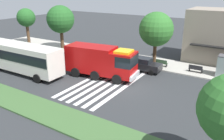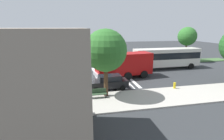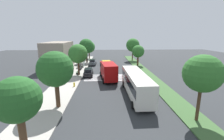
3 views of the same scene
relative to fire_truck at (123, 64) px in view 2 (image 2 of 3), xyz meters
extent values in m
plane|color=#2D3033|center=(3.81, -1.03, -2.00)|extent=(120.00, 120.00, 0.00)
cube|color=#ADA89E|center=(3.81, 7.93, -1.93)|extent=(60.00, 4.77, 0.14)
cube|color=#3D6033|center=(3.81, -9.11, -1.93)|extent=(60.00, 3.00, 0.14)
cube|color=silver|center=(-0.95, -1.03, -1.99)|extent=(0.45, 11.84, 0.01)
cube|color=silver|center=(-0.05, -1.03, -1.99)|extent=(0.45, 11.84, 0.01)
cube|color=silver|center=(0.85, -1.03, -1.99)|extent=(0.45, 11.84, 0.01)
cube|color=silver|center=(1.75, -1.03, -1.99)|extent=(0.45, 11.84, 0.01)
cube|color=silver|center=(2.65, -1.03, -1.99)|extent=(0.45, 11.84, 0.01)
cube|color=silver|center=(3.55, -1.03, -1.99)|extent=(0.45, 11.84, 0.01)
cube|color=#A50C0C|center=(2.57, 0.32, -0.10)|extent=(2.70, 2.83, 2.69)
cube|color=#A50C0C|center=(-1.41, -0.18, 0.05)|extent=(5.88, 3.23, 2.98)
cube|color=black|center=(2.92, 0.37, 0.43)|extent=(2.04, 2.77, 1.18)
cube|color=silver|center=(3.86, 0.49, -1.20)|extent=(0.56, 2.56, 0.50)
cube|color=yellow|center=(2.57, 0.32, 1.36)|extent=(1.89, 1.98, 0.24)
cylinder|color=black|center=(2.17, 1.56, -1.45)|extent=(1.13, 0.44, 1.10)
cylinder|color=black|center=(2.49, -0.97, -1.45)|extent=(1.13, 0.44, 1.10)
cylinder|color=black|center=(-2.96, 0.91, -1.45)|extent=(1.13, 0.44, 1.10)
cylinder|color=black|center=(-2.64, -1.62, -1.45)|extent=(1.13, 0.44, 1.10)
cylinder|color=black|center=(-0.45, 1.23, -1.45)|extent=(1.13, 0.44, 1.10)
cylinder|color=black|center=(-0.14, -1.30, -1.45)|extent=(1.13, 0.44, 1.10)
cube|color=black|center=(2.96, 4.35, -1.29)|extent=(4.65, 1.92, 0.78)
cube|color=black|center=(2.73, 4.34, -0.60)|extent=(2.62, 1.65, 0.60)
cylinder|color=black|center=(4.46, 5.29, -1.68)|extent=(0.65, 0.24, 0.64)
cylinder|color=black|center=(4.50, 3.49, -1.68)|extent=(0.65, 0.24, 0.64)
cylinder|color=black|center=(1.42, 5.20, -1.68)|extent=(0.65, 0.24, 0.64)
cylinder|color=black|center=(1.47, 3.41, -1.68)|extent=(0.65, 0.24, 0.64)
cylinder|color=black|center=(14.08, 5.27, -1.68)|extent=(0.65, 0.24, 0.64)
cylinder|color=black|center=(14.03, 3.50, -1.68)|extent=(0.65, 0.24, 0.64)
cube|color=silver|center=(-9.10, -3.99, 0.01)|extent=(11.75, 2.79, 3.01)
cube|color=black|center=(-9.10, -3.99, 0.37)|extent=(11.51, 2.83, 1.08)
cylinder|color=black|center=(-13.17, -5.35, -1.50)|extent=(1.01, 0.32, 1.00)
cylinder|color=black|center=(-13.22, -2.80, -1.50)|extent=(1.01, 0.32, 1.00)
cylinder|color=black|center=(-4.98, -5.18, -1.50)|extent=(1.01, 0.32, 1.00)
cylinder|color=black|center=(-5.04, -2.63, -1.50)|extent=(1.01, 0.32, 1.00)
cube|color=#4C4C51|center=(12.75, 7.22, 0.54)|extent=(3.50, 1.40, 0.12)
cube|color=#8C9E99|center=(12.75, 6.56, -0.66)|extent=(3.50, 0.08, 2.40)
cylinder|color=#333338|center=(11.05, 7.87, -0.66)|extent=(0.08, 0.08, 2.40)
cube|color=black|center=(8.75, 6.98, -1.45)|extent=(1.60, 0.50, 0.08)
cube|color=black|center=(8.75, 6.76, -1.18)|extent=(1.60, 0.06, 0.45)
cube|color=black|center=(8.03, 6.98, -1.67)|extent=(0.08, 0.45, 0.37)
cube|color=black|center=(9.47, 6.98, -1.67)|extent=(0.08, 0.45, 0.37)
cube|color=#2D472D|center=(4.42, 6.98, -1.45)|extent=(1.60, 0.50, 0.08)
cube|color=#2D472D|center=(4.42, 6.76, -1.18)|extent=(1.60, 0.06, 0.45)
cube|color=black|center=(3.70, 6.98, -1.67)|extent=(0.08, 0.45, 0.37)
cube|color=black|center=(5.14, 6.98, -1.67)|extent=(0.08, 0.45, 0.37)
cube|color=black|center=(11.83, 9.92, 0.80)|extent=(9.44, 0.80, 0.16)
cylinder|color=#47301E|center=(3.59, 6.55, -0.22)|extent=(0.44, 0.44, 3.27)
sphere|color=#2D6B28|center=(3.59, 6.55, 2.90)|extent=(4.25, 4.25, 4.25)
cylinder|color=#47301E|center=(-16.33, -9.11, 0.04)|extent=(0.33, 0.33, 3.79)
sphere|color=#2D6B28|center=(-16.33, -9.11, 3.27)|extent=(3.81, 3.81, 3.81)
cylinder|color=#513823|center=(13.95, -9.11, -0.42)|extent=(0.53, 0.53, 2.86)
sphere|color=#2D6B28|center=(13.95, -9.11, 2.26)|extent=(3.59, 3.59, 3.59)
cylinder|color=gold|center=(-4.67, 6.05, -1.51)|extent=(0.28, 0.28, 0.70)
camera|label=1|loc=(14.14, -20.47, 7.76)|focal=37.11mm
camera|label=2|loc=(6.61, 23.56, 5.15)|focal=28.12mm
camera|label=3|loc=(-30.77, 0.58, 7.05)|focal=24.75mm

